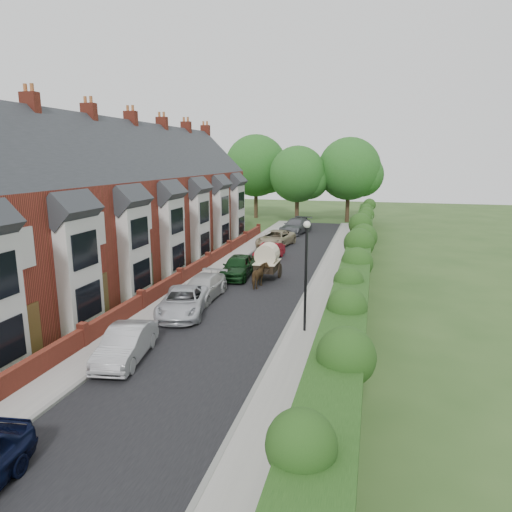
% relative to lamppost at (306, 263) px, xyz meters
% --- Properties ---
extents(ground, '(140.00, 140.00, 0.00)m').
position_rel_lamppost_xyz_m(ground, '(-3.40, -4.00, -3.30)').
color(ground, '#2D4C1E').
rests_on(ground, ground).
extents(road, '(6.00, 58.00, 0.02)m').
position_rel_lamppost_xyz_m(road, '(-3.90, 7.00, -3.29)').
color(road, black).
rests_on(road, ground).
extents(pavement_hedge_side, '(2.20, 58.00, 0.12)m').
position_rel_lamppost_xyz_m(pavement_hedge_side, '(0.20, 7.00, -3.24)').
color(pavement_hedge_side, gray).
rests_on(pavement_hedge_side, ground).
extents(pavement_house_side, '(1.70, 58.00, 0.12)m').
position_rel_lamppost_xyz_m(pavement_house_side, '(-7.75, 7.00, -3.24)').
color(pavement_house_side, gray).
rests_on(pavement_house_side, ground).
extents(kerb_hedge_side, '(0.18, 58.00, 0.13)m').
position_rel_lamppost_xyz_m(kerb_hedge_side, '(-0.85, 7.00, -3.23)').
color(kerb_hedge_side, gray).
rests_on(kerb_hedge_side, ground).
extents(kerb_house_side, '(0.18, 58.00, 0.13)m').
position_rel_lamppost_xyz_m(kerb_house_side, '(-6.95, 7.00, -3.23)').
color(kerb_house_side, gray).
rests_on(kerb_house_side, ground).
extents(hedge, '(2.10, 58.00, 2.85)m').
position_rel_lamppost_xyz_m(hedge, '(2.00, 7.00, -1.70)').
color(hedge, '#183912').
rests_on(hedge, ground).
extents(terrace_row, '(9.05, 40.50, 11.50)m').
position_rel_lamppost_xyz_m(terrace_row, '(-14.27, 5.98, 1.18)').
color(terrace_row, '#9B3427').
rests_on(terrace_row, ground).
extents(garden_wall_row, '(0.35, 40.35, 1.10)m').
position_rel_lamppost_xyz_m(garden_wall_row, '(-8.75, 6.00, -2.84)').
color(garden_wall_row, maroon).
rests_on(garden_wall_row, ground).
extents(lamppost, '(0.32, 0.32, 5.16)m').
position_rel_lamppost_xyz_m(lamppost, '(0.00, 0.00, 0.00)').
color(lamppost, black).
rests_on(lamppost, ground).
extents(tree_far_left, '(7.14, 6.80, 9.29)m').
position_rel_lamppost_xyz_m(tree_far_left, '(-6.05, 36.08, 2.41)').
color(tree_far_left, '#332316').
rests_on(tree_far_left, ground).
extents(tree_far_right, '(7.98, 7.60, 10.31)m').
position_rel_lamppost_xyz_m(tree_far_right, '(-0.01, 38.08, 3.02)').
color(tree_far_right, '#332316').
rests_on(tree_far_right, ground).
extents(tree_far_back, '(8.40, 8.00, 10.82)m').
position_rel_lamppost_xyz_m(tree_far_back, '(-11.99, 39.08, 3.32)').
color(tree_far_back, '#332316').
rests_on(tree_far_back, ground).
extents(car_silver_a, '(2.06, 4.24, 1.34)m').
position_rel_lamppost_xyz_m(car_silver_a, '(-6.40, -4.60, -2.63)').
color(car_silver_a, '#AAA9AE').
rests_on(car_silver_a, ground).
extents(car_silver_b, '(3.18, 5.13, 1.33)m').
position_rel_lamppost_xyz_m(car_silver_b, '(-6.40, 1.00, -2.63)').
color(car_silver_b, silver).
rests_on(car_silver_b, ground).
extents(car_white, '(1.87, 4.51, 1.30)m').
position_rel_lamppost_xyz_m(car_white, '(-6.38, 3.68, -2.65)').
color(car_white, '#B9B9B9').
rests_on(car_white, ground).
extents(car_green, '(1.96, 4.49, 1.51)m').
position_rel_lamppost_xyz_m(car_green, '(-5.79, 8.72, -2.54)').
color(car_green, black).
rests_on(car_green, ground).
extents(car_red, '(1.90, 4.01, 1.27)m').
position_rel_lamppost_xyz_m(car_red, '(-5.00, 14.61, -2.66)').
color(car_red, maroon).
rests_on(car_red, ground).
extents(car_beige, '(3.18, 5.45, 1.42)m').
position_rel_lamppost_xyz_m(car_beige, '(-5.64, 20.03, -2.58)').
color(car_beige, tan).
rests_on(car_beige, ground).
extents(car_grey, '(3.15, 5.74, 1.57)m').
position_rel_lamppost_xyz_m(car_grey, '(-5.10, 27.58, -2.51)').
color(car_grey, '#56585E').
rests_on(car_grey, ground).
extents(car_black, '(2.15, 4.28, 1.40)m').
position_rel_lamppost_xyz_m(car_black, '(-5.05, 31.14, -2.60)').
color(car_black, black).
rests_on(car_black, ground).
extents(horse, '(0.92, 1.80, 1.48)m').
position_rel_lamppost_xyz_m(horse, '(-3.77, 6.73, -2.56)').
color(horse, '#49331A').
rests_on(horse, ground).
extents(horse_cart, '(1.52, 3.35, 2.42)m').
position_rel_lamppost_xyz_m(horse_cart, '(-3.77, 8.62, -1.91)').
color(horse_cart, black).
rests_on(horse_cart, ground).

